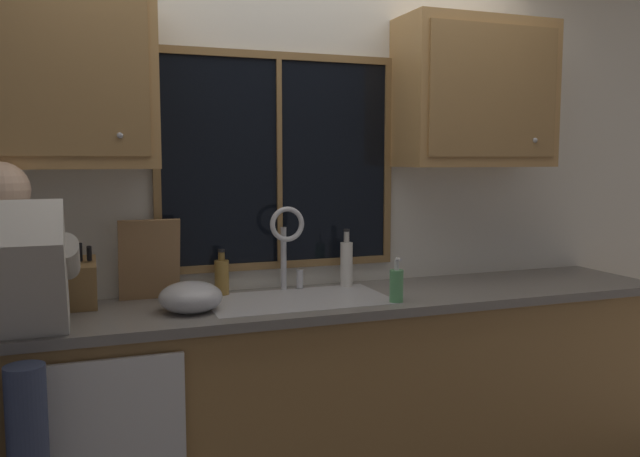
{
  "coord_description": "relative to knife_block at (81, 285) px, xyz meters",
  "views": [
    {
      "loc": [
        -0.92,
        -3.0,
        1.54
      ],
      "look_at": [
        0.06,
        -0.3,
        1.23
      ],
      "focal_mm": 36.64,
      "sensor_mm": 36.0,
      "label": 1
    }
  ],
  "objects": [
    {
      "name": "back_wall",
      "position": [
        0.94,
        0.26,
        0.25
      ],
      "size": [
        5.88,
        0.12,
        2.55
      ],
      "primitive_type": "cube",
      "color": "silver",
      "rests_on": "floor"
    },
    {
      "name": "window_glass",
      "position": [
        0.9,
        0.19,
        0.5
      ],
      "size": [
        1.1,
        0.02,
        0.95
      ],
      "primitive_type": "cube",
      "color": "black"
    },
    {
      "name": "window_frame_top",
      "position": [
        0.9,
        0.18,
        0.99
      ],
      "size": [
        1.17,
        0.02,
        0.04
      ],
      "primitive_type": "cube",
      "color": "olive"
    },
    {
      "name": "window_frame_bottom",
      "position": [
        0.9,
        0.18,
        0.0
      ],
      "size": [
        1.17,
        0.02,
        0.04
      ],
      "primitive_type": "cube",
      "color": "olive"
    },
    {
      "name": "window_frame_left",
      "position": [
        0.33,
        0.18,
        0.5
      ],
      "size": [
        0.03,
        0.02,
        0.95
      ],
      "primitive_type": "cube",
      "color": "olive"
    },
    {
      "name": "window_frame_right",
      "position": [
        1.47,
        0.18,
        0.5
      ],
      "size": [
        0.03,
        0.02,
        0.95
      ],
      "primitive_type": "cube",
      "color": "olive"
    },
    {
      "name": "window_mullion_center",
      "position": [
        0.9,
        0.18,
        0.5
      ],
      "size": [
        0.02,
        0.02,
        0.95
      ],
      "primitive_type": "cube",
      "color": "olive"
    },
    {
      "name": "lower_cabinet_run",
      "position": [
        0.94,
        -0.09,
        -0.59
      ],
      "size": [
        3.48,
        0.58,
        0.88
      ],
      "primitive_type": "cube",
      "color": "#A07744",
      "rests_on": "floor"
    },
    {
      "name": "countertop",
      "position": [
        0.94,
        -0.11,
        -0.13
      ],
      "size": [
        3.54,
        0.62,
        0.04
      ],
      "primitive_type": "cube",
      "color": "slate",
      "rests_on": "lower_cabinet_run"
    },
    {
      "name": "upper_cabinet_left",
      "position": [
        -0.07,
        0.03,
        0.83
      ],
      "size": [
        0.78,
        0.36,
        0.72
      ],
      "color": "#B2844C"
    },
    {
      "name": "upper_cabinet_right",
      "position": [
        1.87,
        0.03,
        0.83
      ],
      "size": [
        0.78,
        0.36,
        0.72
      ],
      "color": "#B2844C"
    },
    {
      "name": "sink",
      "position": [
        0.9,
        -0.1,
        -0.21
      ],
      "size": [
        0.8,
        0.46,
        0.21
      ],
      "color": "#B7B7BC",
      "rests_on": "lower_cabinet_run"
    },
    {
      "name": "faucet",
      "position": [
        0.91,
        0.08,
        0.14
      ],
      "size": [
        0.18,
        0.09,
        0.4
      ],
      "color": "silver",
      "rests_on": "countertop"
    },
    {
      "name": "knife_block",
      "position": [
        0.0,
        0.0,
        0.0
      ],
      "size": [
        0.12,
        0.18,
        0.32
      ],
      "color": "olive",
      "rests_on": "countertop"
    },
    {
      "name": "cutting_board",
      "position": [
        0.28,
        0.11,
        0.07
      ],
      "size": [
        0.26,
        0.1,
        0.36
      ],
      "primitive_type": "cube",
      "rotation": [
        0.21,
        0.0,
        0.0
      ],
      "color": "#997047",
      "rests_on": "countertop"
    },
    {
      "name": "mixing_bowl",
      "position": [
        0.42,
        -0.16,
        -0.05
      ],
      "size": [
        0.26,
        0.26,
        0.13
      ],
      "primitive_type": "ellipsoid",
      "color": "#B7B7BC",
      "rests_on": "countertop"
    },
    {
      "name": "soap_dispenser",
      "position": [
        1.28,
        -0.3,
        -0.03
      ],
      "size": [
        0.06,
        0.07,
        0.2
      ],
      "color": "#59A566",
      "rests_on": "countertop"
    },
    {
      "name": "bottle_green_glass",
      "position": [
        1.21,
        0.1,
        0.01
      ],
      "size": [
        0.06,
        0.06,
        0.28
      ],
      "color": "silver",
      "rests_on": "countertop"
    },
    {
      "name": "bottle_tall_clear",
      "position": [
        0.6,
        0.11,
        -0.02
      ],
      "size": [
        0.07,
        0.07,
        0.21
      ],
      "color": "olive",
      "rests_on": "countertop"
    }
  ]
}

